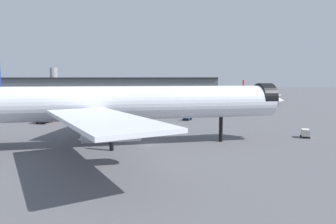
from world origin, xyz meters
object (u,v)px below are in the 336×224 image
(baggage_cart_trailing, at_px, (305,133))
(traffic_cone_near_nose, at_px, (117,118))
(service_truck_front, at_px, (44,118))
(airliner_far_taxiway, at_px, (239,94))
(baggage_tug_wing, at_px, (187,117))
(airliner_near_gate, at_px, (124,104))

(baggage_cart_trailing, xyz_separation_m, traffic_cone_near_nose, (-45.90, 30.09, -0.68))
(service_truck_front, xyz_separation_m, traffic_cone_near_nose, (19.12, 9.69, -1.29))
(baggage_cart_trailing, height_order, traffic_cone_near_nose, baggage_cart_trailing)
(service_truck_front, xyz_separation_m, baggage_cart_trailing, (65.02, -20.40, -0.61))
(baggage_cart_trailing, bearing_deg, service_truck_front, 90.66)
(airliner_far_taxiway, xyz_separation_m, traffic_cone_near_nose, (-51.23, -58.37, -5.16))
(baggage_tug_wing, distance_m, baggage_cart_trailing, 36.32)
(service_truck_front, bearing_deg, traffic_cone_near_nose, -59.18)
(baggage_tug_wing, xyz_separation_m, traffic_cone_near_nose, (-21.96, 2.77, -0.68))
(baggage_tug_wing, bearing_deg, airliner_far_taxiway, 178.60)
(airliner_far_taxiway, height_order, service_truck_front, airliner_far_taxiway)
(service_truck_front, relative_size, baggage_cart_trailing, 2.05)
(airliner_far_taxiway, distance_m, traffic_cone_near_nose, 77.84)
(service_truck_front, height_order, baggage_tug_wing, service_truck_front)
(airliner_far_taxiway, height_order, baggage_tug_wing, airliner_far_taxiway)
(airliner_far_taxiway, xyz_separation_m, baggage_tug_wing, (-29.27, -61.14, -4.48))
(service_truck_front, relative_size, traffic_cone_near_nose, 9.56)
(airliner_far_taxiway, height_order, baggage_cart_trailing, airliner_far_taxiway)
(baggage_tug_wing, distance_m, traffic_cone_near_nose, 22.15)
(airliner_near_gate, height_order, service_truck_front, airliner_near_gate)
(airliner_near_gate, xyz_separation_m, baggage_tug_wing, (13.35, 36.03, -6.93))
(service_truck_front, distance_m, baggage_tug_wing, 41.66)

